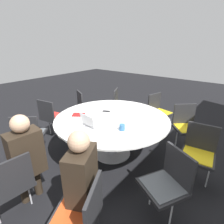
% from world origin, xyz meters
% --- Properties ---
extents(ground_plane, '(16.00, 16.00, 0.00)m').
position_xyz_m(ground_plane, '(0.00, 0.00, 0.00)').
color(ground_plane, black).
extents(conference_table, '(1.95, 1.95, 0.72)m').
position_xyz_m(conference_table, '(0.00, 0.00, 0.61)').
color(conference_table, '#B7B7BC').
rests_on(conference_table, ground_plane).
extents(chair_0, '(0.47, 0.45, 0.86)m').
position_xyz_m(chair_0, '(1.69, -0.06, 0.52)').
color(chair_0, '#262628').
rests_on(chair_0, ground_plane).
extents(chair_1, '(0.58, 0.57, 0.86)m').
position_xyz_m(chair_1, '(1.47, 0.83, 0.52)').
color(chair_1, '#262628').
rests_on(chair_1, ground_plane).
extents(chair_2, '(0.58, 0.59, 0.86)m').
position_xyz_m(chair_2, '(0.59, 1.26, 0.52)').
color(chair_2, '#262628').
rests_on(chair_2, ground_plane).
extents(chair_3, '(0.47, 0.49, 0.86)m').
position_xyz_m(chair_3, '(-0.24, 1.37, 0.52)').
color(chair_3, '#262628').
rests_on(chair_3, ground_plane).
extents(chair_4, '(0.61, 0.61, 0.86)m').
position_xyz_m(chair_4, '(-1.00, 0.97, 0.52)').
color(chair_4, '#262628').
rests_on(chair_4, ground_plane).
extents(chair_5, '(0.52, 0.51, 0.86)m').
position_xyz_m(chair_5, '(-1.37, 0.24, 0.52)').
color(chair_5, '#262628').
rests_on(chair_5, ground_plane).
extents(chair_6, '(0.58, 0.57, 0.86)m').
position_xyz_m(chair_6, '(-1.21, -0.69, 0.52)').
color(chair_6, '#262628').
rests_on(chair_6, ground_plane).
extents(chair_7, '(0.57, 0.58, 0.86)m').
position_xyz_m(chair_7, '(-0.56, -1.27, 0.52)').
color(chair_7, '#262628').
rests_on(chair_7, ground_plane).
extents(chair_8, '(0.49, 0.51, 0.86)m').
position_xyz_m(chair_8, '(0.32, -1.35, 0.52)').
color(chair_8, '#262628').
rests_on(chair_8, ground_plane).
extents(chair_9, '(0.61, 0.61, 0.86)m').
position_xyz_m(chair_9, '(1.00, -0.97, 0.52)').
color(chair_9, '#262628').
rests_on(chair_9, ground_plane).
extents(person_0, '(0.38, 0.28, 1.21)m').
position_xyz_m(person_0, '(1.45, -0.12, 0.71)').
color(person_0, '#2D2319').
rests_on(person_0, ground_plane).
extents(person_1, '(0.42, 0.36, 1.21)m').
position_xyz_m(person_1, '(1.30, 0.65, 0.71)').
color(person_1, '#2D2319').
rests_on(person_1, ground_plane).
extents(laptop, '(0.25, 0.31, 0.21)m').
position_xyz_m(laptop, '(0.48, -0.04, 0.78)').
color(laptop, silver).
rests_on(laptop, conference_table).
extents(spiral_notebook, '(0.25, 0.26, 0.02)m').
position_xyz_m(spiral_notebook, '(0.29, -0.52, 0.73)').
color(spiral_notebook, maroon).
rests_on(spiral_notebook, conference_table).
extents(coffee_cup, '(0.08, 0.08, 0.09)m').
position_xyz_m(coffee_cup, '(0.27, 0.41, 0.77)').
color(coffee_cup, '#33669E').
rests_on(coffee_cup, conference_table).
extents(cell_phone, '(0.12, 0.16, 0.01)m').
position_xyz_m(cell_phone, '(-0.15, -0.26, 0.73)').
color(cell_phone, black).
rests_on(cell_phone, conference_table).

